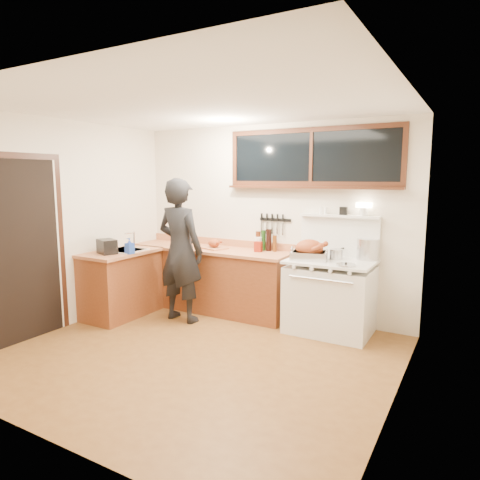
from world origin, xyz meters
The scene contains 20 objects.
ground_plane centered at (0.00, 0.00, -0.01)m, with size 4.00×3.50×0.02m, color brown.
room_shell centered at (0.00, 0.00, 1.65)m, with size 4.10×3.60×2.65m.
counter_back centered at (-0.80, 1.45, 0.45)m, with size 2.44×0.64×1.00m.
counter_left centered at (-1.70, 0.62, 0.45)m, with size 0.64×1.09×0.90m.
sink_unit centered at (-1.68, 0.70, 0.85)m, with size 0.50×0.45×0.37m.
vintage_stove centered at (1.00, 1.41, 0.47)m, with size 1.02×0.74×1.59m.
back_window centered at (0.60, 1.72, 2.06)m, with size 2.32×0.13×0.77m.
left_doorway centered at (-1.99, -0.55, 1.09)m, with size 0.02×1.04×2.17m.
knife_strip centered at (0.08, 1.73, 1.31)m, with size 0.46×0.03×0.28m.
man centered at (-0.86, 0.87, 0.94)m, with size 0.71×0.49×1.89m.
soap_bottle centered at (-1.43, 0.53, 1.00)m, with size 0.10×0.10×0.21m.
toaster centered at (-1.70, 0.40, 0.99)m, with size 0.32×0.28×0.19m.
cutting_board centered at (-0.69, 1.42, 0.95)m, with size 0.42×0.36×0.13m.
roast_turkey centered at (0.75, 1.33, 1.00)m, with size 0.50×0.42×0.25m.
stockpot centered at (1.37, 1.68, 1.03)m, with size 0.30×0.30×0.26m.
saucepan centered at (1.03, 1.52, 0.96)m, with size 0.19×0.29×0.12m.
pot_lid centered at (1.25, 1.17, 0.91)m, with size 0.28×0.28×0.04m.
coffee_tin centered at (-0.04, 1.50, 0.97)m, with size 0.10×0.09×0.14m.
pitcher centered at (-0.08, 1.59, 0.99)m, with size 0.11×0.11×0.19m.
bottle_cluster centered at (0.01, 1.63, 1.04)m, with size 0.31×0.07×0.30m.
Camera 1 is at (2.54, -3.55, 1.90)m, focal length 32.00 mm.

